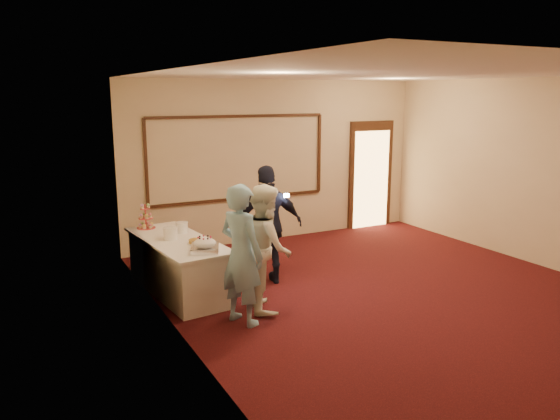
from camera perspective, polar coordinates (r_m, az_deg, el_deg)
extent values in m
plane|color=black|center=(7.84, 11.66, -8.69)|extent=(7.00, 7.00, 0.00)
cube|color=beige|center=(10.36, -0.25, 5.16)|extent=(6.00, 0.04, 3.00)
cube|color=beige|center=(6.03, -10.48, -0.06)|extent=(0.04, 7.00, 3.00)
cube|color=beige|center=(9.63, 26.12, 3.40)|extent=(0.04, 7.00, 3.00)
cube|color=white|center=(7.35, 12.68, 13.77)|extent=(6.00, 7.00, 0.04)
cube|color=black|center=(10.09, -4.21, 1.21)|extent=(3.40, 0.04, 0.05)
cube|color=black|center=(9.92, -4.35, 9.75)|extent=(3.40, 0.04, 0.05)
cube|color=black|center=(9.45, -13.83, 4.76)|extent=(0.05, 0.04, 1.50)
cube|color=black|center=(10.76, 4.11, 5.93)|extent=(0.05, 0.04, 1.50)
cube|color=black|center=(11.51, 9.43, 3.69)|extent=(1.05, 0.06, 2.20)
cube|color=#FFBF66|center=(11.50, 9.50, 3.17)|extent=(0.85, 0.02, 2.00)
cube|color=white|center=(7.81, -10.61, -5.85)|extent=(0.92, 2.04, 0.74)
cube|color=white|center=(7.70, -10.72, -3.13)|extent=(1.02, 2.16, 0.03)
cube|color=silver|center=(7.08, -7.85, -4.09)|extent=(0.48, 0.53, 0.04)
ellipsoid|color=white|center=(7.06, -7.87, -3.44)|extent=(0.29, 0.29, 0.13)
cube|color=silver|center=(7.22, -7.50, -3.56)|extent=(0.05, 0.31, 0.01)
cylinder|color=#C44144|center=(8.38, -13.87, -0.64)|extent=(0.02, 0.02, 0.37)
cylinder|color=#C44144|center=(8.42, -13.81, -1.82)|extent=(0.27, 0.27, 0.01)
cylinder|color=#C44144|center=(8.38, -13.86, -0.85)|extent=(0.21, 0.21, 0.01)
cylinder|color=#C44144|center=(8.35, -13.91, 0.13)|extent=(0.15, 0.15, 0.01)
cylinder|color=white|center=(7.69, -11.37, -2.44)|extent=(0.19, 0.19, 0.16)
cylinder|color=white|center=(7.67, -11.39, -1.83)|extent=(0.20, 0.20, 0.01)
cylinder|color=white|center=(8.03, -10.22, -1.83)|extent=(0.17, 0.17, 0.15)
cylinder|color=white|center=(8.02, -10.24, -1.29)|extent=(0.18, 0.18, 0.01)
cylinder|color=white|center=(7.43, -8.64, -3.44)|extent=(0.27, 0.27, 0.01)
cylinder|color=olive|center=(7.42, -8.64, -3.24)|extent=(0.23, 0.23, 0.04)
imported|color=#84BFDF|center=(6.55, -4.05, -4.67)|extent=(0.62, 0.74, 1.72)
imported|color=white|center=(7.00, -1.51, -3.92)|extent=(0.80, 0.93, 1.64)
imported|color=black|center=(7.92, -1.27, -1.60)|extent=(1.09, 0.63, 1.75)
cube|color=white|center=(7.73, 0.67, 1.53)|extent=(0.08, 0.05, 0.05)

